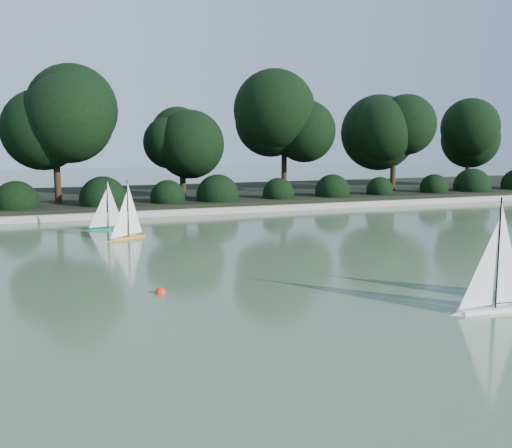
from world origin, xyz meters
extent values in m
plane|color=#3B5432|center=(0.00, 0.00, 0.00)|extent=(80.00, 80.00, 0.00)
cube|color=gray|center=(0.00, 9.00, 0.09)|extent=(40.00, 0.35, 0.18)
cube|color=black|center=(0.00, 13.00, 0.15)|extent=(40.00, 8.00, 0.30)
cylinder|color=black|center=(-3.00, 10.90, 0.83)|extent=(0.20, 0.20, 1.66)
sphere|color=black|center=(-3.00, 10.90, 2.85)|extent=(2.66, 2.66, 2.66)
cylinder|color=black|center=(1.00, 11.40, 0.63)|extent=(0.20, 0.20, 1.26)
sphere|color=black|center=(1.00, 11.40, 2.21)|extent=(2.10, 2.10, 2.10)
cylinder|color=black|center=(5.00, 12.10, 0.86)|extent=(0.20, 0.20, 1.73)
sphere|color=black|center=(5.00, 12.10, 2.99)|extent=(2.80, 2.80, 2.80)
cylinder|color=black|center=(9.00, 11.00, 0.74)|extent=(0.20, 0.20, 1.48)
sphere|color=black|center=(9.00, 11.00, 2.61)|extent=(2.52, 2.52, 2.52)
cylinder|color=black|center=(13.00, 11.60, 0.70)|extent=(0.20, 0.20, 1.40)
sphere|color=black|center=(13.00, 11.60, 2.41)|extent=(2.24, 2.24, 2.24)
sphere|color=black|center=(-4.00, 9.90, 0.45)|extent=(1.10, 1.10, 1.10)
sphere|color=black|center=(-2.00, 9.90, 0.45)|extent=(1.10, 1.10, 1.10)
sphere|color=black|center=(0.00, 9.90, 0.45)|extent=(1.10, 1.10, 1.10)
sphere|color=black|center=(2.00, 9.90, 0.45)|extent=(1.10, 1.10, 1.10)
sphere|color=black|center=(4.00, 9.90, 0.45)|extent=(1.10, 1.10, 1.10)
sphere|color=black|center=(6.00, 9.90, 0.45)|extent=(1.10, 1.10, 1.10)
sphere|color=black|center=(8.00, 9.90, 0.45)|extent=(1.10, 1.10, 1.10)
sphere|color=black|center=(10.00, 9.90, 0.45)|extent=(1.10, 1.10, 1.10)
sphere|color=black|center=(12.00, 9.90, 0.45)|extent=(1.10, 1.10, 1.10)
cube|color=white|center=(2.01, -1.81, 0.05)|extent=(0.94, 0.27, 0.09)
cone|color=white|center=(1.47, -1.77, 0.05)|extent=(0.20, 0.20, 0.19)
cylinder|color=black|center=(2.05, -1.82, 0.81)|extent=(0.02, 0.02, 1.44)
cylinder|color=black|center=(2.26, -1.83, 0.15)|extent=(0.43, 0.05, 0.01)
cube|color=orange|center=(-1.67, 5.41, 0.04)|extent=(0.80, 0.54, 0.08)
cone|color=orange|center=(-2.09, 5.17, 0.04)|extent=(0.22, 0.22, 0.16)
cylinder|color=orange|center=(-1.31, 5.61, 0.04)|extent=(0.13, 0.13, 0.08)
cylinder|color=black|center=(-1.63, 5.43, 0.72)|extent=(0.02, 0.02, 1.28)
cylinder|color=black|center=(-1.48, 5.51, 0.13)|extent=(0.34, 0.20, 0.01)
cube|color=#0B7E6E|center=(-1.97, 6.95, 0.04)|extent=(0.80, 0.21, 0.08)
cone|color=#0B7E6E|center=(-2.42, 6.98, 0.04)|extent=(0.17, 0.17, 0.16)
cylinder|color=#0B7E6E|center=(-1.58, 6.92, 0.04)|extent=(0.10, 0.10, 0.08)
cylinder|color=black|center=(-1.93, 6.95, 0.69)|extent=(0.02, 0.02, 1.22)
cylinder|color=black|center=(-1.76, 6.93, 0.13)|extent=(0.36, 0.04, 0.01)
sphere|color=#FF290D|center=(-1.86, 0.57, 0.00)|extent=(0.17, 0.17, 0.17)
camera|label=1|loc=(-3.34, -7.44, 2.20)|focal=40.00mm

